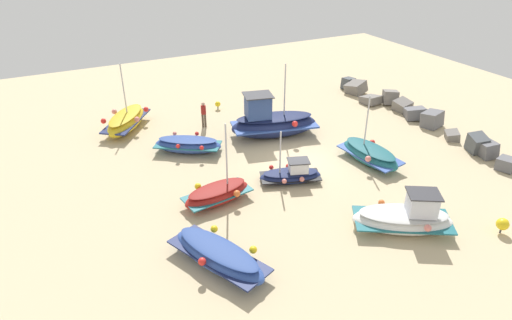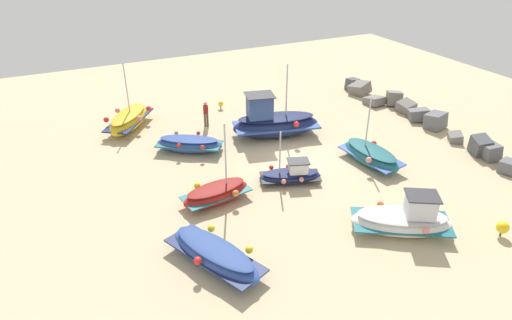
{
  "view_description": "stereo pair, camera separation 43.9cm",
  "coord_description": "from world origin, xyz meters",
  "px_view_note": "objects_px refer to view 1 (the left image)",
  "views": [
    {
      "loc": [
        18.1,
        -11.81,
        11.82
      ],
      "look_at": [
        0.12,
        -2.69,
        0.9
      ],
      "focal_mm": 31.22,
      "sensor_mm": 36.0,
      "label": 1
    },
    {
      "loc": [
        18.3,
        -11.41,
        11.82
      ],
      "look_at": [
        0.12,
        -2.69,
        0.9
      ],
      "focal_mm": 31.22,
      "sensor_mm": 36.0,
      "label": 2
    }
  ],
  "objects_px": {
    "person_walking": "(204,113)",
    "fishing_boat_1": "(272,122)",
    "fishing_boat_0": "(218,255)",
    "fishing_boat_3": "(292,174)",
    "fishing_boat_7": "(405,218)",
    "fishing_boat_6": "(217,194)",
    "fishing_boat_5": "(370,154)",
    "fishing_boat_2": "(188,145)",
    "mooring_buoy_1": "(218,104)",
    "mooring_buoy_0": "(503,224)",
    "fishing_boat_4": "(126,121)"
  },
  "relations": [
    {
      "from": "fishing_boat_6",
      "to": "fishing_boat_7",
      "type": "xyz_separation_m",
      "value": [
        5.56,
        6.37,
        0.12
      ]
    },
    {
      "from": "fishing_boat_0",
      "to": "mooring_buoy_1",
      "type": "distance_m",
      "value": 16.2
    },
    {
      "from": "fishing_boat_0",
      "to": "fishing_boat_1",
      "type": "relative_size",
      "value": 0.82
    },
    {
      "from": "fishing_boat_1",
      "to": "person_walking",
      "type": "height_order",
      "value": "fishing_boat_1"
    },
    {
      "from": "fishing_boat_3",
      "to": "mooring_buoy_0",
      "type": "distance_m",
      "value": 9.65
    },
    {
      "from": "person_walking",
      "to": "mooring_buoy_0",
      "type": "bearing_deg",
      "value": 42.34
    },
    {
      "from": "fishing_boat_7",
      "to": "person_walking",
      "type": "distance_m",
      "value": 14.53
    },
    {
      "from": "fishing_boat_0",
      "to": "mooring_buoy_1",
      "type": "relative_size",
      "value": 8.11
    },
    {
      "from": "fishing_boat_1",
      "to": "fishing_boat_7",
      "type": "distance_m",
      "value": 10.86
    },
    {
      "from": "fishing_boat_1",
      "to": "fishing_boat_6",
      "type": "xyz_separation_m",
      "value": [
        5.28,
        -5.83,
        -0.44
      ]
    },
    {
      "from": "fishing_boat_7",
      "to": "fishing_boat_5",
      "type": "bearing_deg",
      "value": 95.21
    },
    {
      "from": "fishing_boat_6",
      "to": "mooring_buoy_1",
      "type": "bearing_deg",
      "value": -121.34
    },
    {
      "from": "fishing_boat_5",
      "to": "mooring_buoy_0",
      "type": "distance_m",
      "value": 7.57
    },
    {
      "from": "fishing_boat_2",
      "to": "fishing_boat_5",
      "type": "height_order",
      "value": "fishing_boat_5"
    },
    {
      "from": "fishing_boat_6",
      "to": "person_walking",
      "type": "bearing_deg",
      "value": -115.67
    },
    {
      "from": "fishing_boat_1",
      "to": "fishing_boat_2",
      "type": "distance_m",
      "value": 5.36
    },
    {
      "from": "fishing_boat_1",
      "to": "fishing_boat_3",
      "type": "height_order",
      "value": "fishing_boat_1"
    },
    {
      "from": "fishing_boat_5",
      "to": "person_walking",
      "type": "bearing_deg",
      "value": -149.5
    },
    {
      "from": "fishing_boat_1",
      "to": "mooring_buoy_0",
      "type": "bearing_deg",
      "value": 121.28
    },
    {
      "from": "person_walking",
      "to": "fishing_boat_3",
      "type": "bearing_deg",
      "value": 28.22
    },
    {
      "from": "fishing_boat_2",
      "to": "fishing_boat_3",
      "type": "distance_m",
      "value": 6.59
    },
    {
      "from": "fishing_boat_3",
      "to": "person_walking",
      "type": "distance_m",
      "value": 8.54
    },
    {
      "from": "fishing_boat_1",
      "to": "fishing_boat_6",
      "type": "relative_size",
      "value": 1.45
    },
    {
      "from": "fishing_boat_5",
      "to": "mooring_buoy_0",
      "type": "height_order",
      "value": "fishing_boat_5"
    },
    {
      "from": "fishing_boat_2",
      "to": "mooring_buoy_1",
      "type": "bearing_deg",
      "value": 86.03
    },
    {
      "from": "fishing_boat_6",
      "to": "fishing_boat_1",
      "type": "bearing_deg",
      "value": -146.57
    },
    {
      "from": "fishing_boat_4",
      "to": "mooring_buoy_0",
      "type": "relative_size",
      "value": 6.18
    },
    {
      "from": "fishing_boat_3",
      "to": "person_walking",
      "type": "relative_size",
      "value": 1.99
    },
    {
      "from": "fishing_boat_1",
      "to": "fishing_boat_7",
      "type": "xyz_separation_m",
      "value": [
        10.84,
        0.54,
        -0.32
      ]
    },
    {
      "from": "person_walking",
      "to": "fishing_boat_1",
      "type": "bearing_deg",
      "value": 63.61
    },
    {
      "from": "fishing_boat_3",
      "to": "mooring_buoy_1",
      "type": "bearing_deg",
      "value": 107.21
    },
    {
      "from": "person_walking",
      "to": "fishing_boat_5",
      "type": "bearing_deg",
      "value": 54.51
    },
    {
      "from": "fishing_boat_1",
      "to": "fishing_boat_7",
      "type": "relative_size",
      "value": 1.25
    },
    {
      "from": "fishing_boat_0",
      "to": "fishing_boat_4",
      "type": "bearing_deg",
      "value": 157.86
    },
    {
      "from": "fishing_boat_1",
      "to": "fishing_boat_5",
      "type": "distance_m",
      "value": 6.26
    },
    {
      "from": "fishing_boat_6",
      "to": "mooring_buoy_0",
      "type": "xyz_separation_m",
      "value": [
        7.65,
        9.89,
        -0.01
      ]
    },
    {
      "from": "mooring_buoy_0",
      "to": "fishing_boat_4",
      "type": "bearing_deg",
      "value": -146.7
    },
    {
      "from": "fishing_boat_1",
      "to": "fishing_boat_6",
      "type": "height_order",
      "value": "fishing_boat_1"
    },
    {
      "from": "fishing_boat_0",
      "to": "fishing_boat_1",
      "type": "bearing_deg",
      "value": 118.01
    },
    {
      "from": "fishing_boat_3",
      "to": "mooring_buoy_1",
      "type": "relative_size",
      "value": 5.85
    },
    {
      "from": "fishing_boat_6",
      "to": "fishing_boat_5",
      "type": "bearing_deg",
      "value": 170.41
    },
    {
      "from": "mooring_buoy_0",
      "to": "mooring_buoy_1",
      "type": "distance_m",
      "value": 19.31
    },
    {
      "from": "person_walking",
      "to": "mooring_buoy_1",
      "type": "height_order",
      "value": "person_walking"
    },
    {
      "from": "fishing_boat_0",
      "to": "fishing_boat_3",
      "type": "bearing_deg",
      "value": 102.43
    },
    {
      "from": "fishing_boat_6",
      "to": "fishing_boat_4",
      "type": "bearing_deg",
      "value": -88.09
    },
    {
      "from": "fishing_boat_6",
      "to": "mooring_buoy_1",
      "type": "xyz_separation_m",
      "value": [
        -10.9,
        4.54,
        -0.09
      ]
    },
    {
      "from": "fishing_boat_3",
      "to": "fishing_boat_5",
      "type": "relative_size",
      "value": 0.85
    },
    {
      "from": "fishing_boat_4",
      "to": "fishing_boat_7",
      "type": "distance_m",
      "value": 17.97
    },
    {
      "from": "mooring_buoy_1",
      "to": "fishing_boat_1",
      "type": "bearing_deg",
      "value": 12.92
    },
    {
      "from": "fishing_boat_6",
      "to": "person_walking",
      "type": "distance_m",
      "value": 8.85
    }
  ]
}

